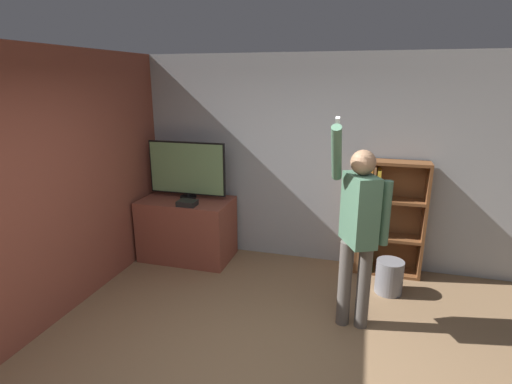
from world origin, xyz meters
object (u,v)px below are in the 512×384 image
Objects in this scene: television at (187,170)px; game_console at (187,203)px; waste_bin at (389,277)px; bookshelf at (384,219)px; person at (359,224)px.

television reaches higher than game_console.
waste_bin is (2.64, -0.32, -1.03)m from television.
television is 0.49m from game_console.
bookshelf is 0.69× the size of person.
television reaches higher than waste_bin.
waste_bin is at bearing 127.93° from person.
game_console is at bearing -67.05° from television.
game_console is at bearing -168.27° from bookshelf.
waste_bin is at bearing -79.77° from bookshelf.
person is at bearing -102.59° from bookshelf.
game_console is (0.13, -0.31, -0.36)m from television.
person is 1.23m from waste_bin.
person is (2.26, -1.09, -0.14)m from television.
waste_bin is at bearing -0.37° from game_console.
television is 0.51× the size of person.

